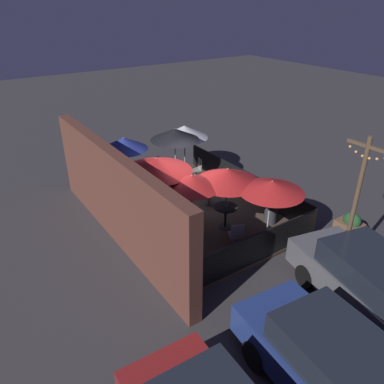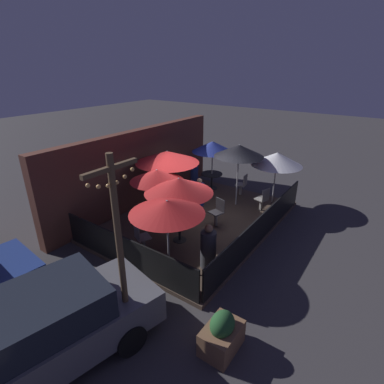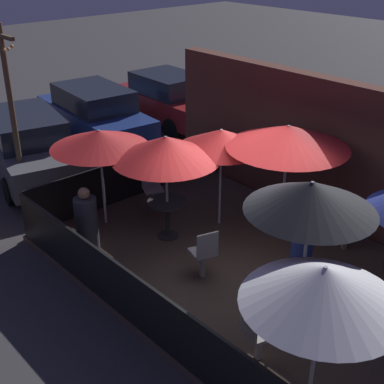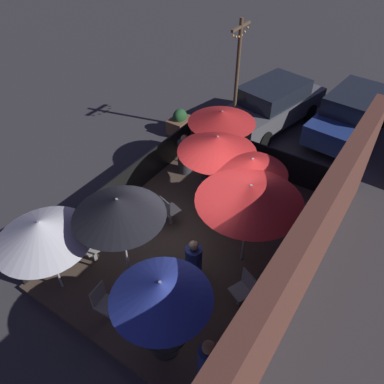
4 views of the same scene
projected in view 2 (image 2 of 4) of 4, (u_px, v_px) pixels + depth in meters
ground_plane at (197, 222)px, 10.86m from camera, size 60.00×60.00×0.00m
patio_deck at (197, 220)px, 10.83m from camera, size 6.95×5.01×0.12m
building_wall at (140, 168)px, 11.71m from camera, size 8.55×0.36×3.02m
fence_front at (262, 227)px, 9.32m from camera, size 6.75×0.05×0.95m
fence_side_left at (125, 252)px, 8.04m from camera, size 0.05×4.81×0.95m
patio_umbrella_0 at (213, 147)px, 12.73m from camera, size 1.77×1.77×2.14m
patio_umbrella_1 at (179, 185)px, 8.75m from camera, size 2.05×2.05×2.10m
patio_umbrella_2 at (167, 157)px, 10.67m from camera, size 2.29×2.29×2.31m
patio_umbrella_3 at (157, 175)px, 9.59m from camera, size 1.75×1.75×2.05m
patio_umbrella_4 at (277, 159)px, 11.40m from camera, size 1.95×1.95×2.07m
patio_umbrella_5 at (239, 151)px, 11.06m from camera, size 1.86×1.86×2.42m
patio_umbrella_6 at (167, 207)px, 7.47m from camera, size 1.94×1.94×2.03m
dining_table_0 at (212, 176)px, 13.26m from camera, size 0.93×0.93×0.70m
dining_table_1 at (179, 223)px, 9.25m from camera, size 0.77×0.77×0.77m
patio_chair_0 at (242, 184)px, 12.62m from camera, size 0.43×0.43×0.91m
patio_chair_1 at (217, 211)px, 10.19m from camera, size 0.50×0.50×0.96m
patio_chair_2 at (141, 237)px, 8.70m from camera, size 0.53×0.53×0.94m
patio_chair_3 at (263, 199)px, 11.20m from camera, size 0.50×0.50×0.92m
patio_chair_4 at (174, 186)px, 12.39m from camera, size 0.53×0.53×0.91m
patron_0 at (199, 193)px, 11.70m from camera, size 0.50×0.50×1.12m
patron_1 at (194, 172)px, 13.80m from camera, size 0.42×0.42×1.24m
patron_2 at (208, 249)px, 8.04m from camera, size 0.57×0.57×1.30m
planter_box at (222, 334)px, 5.85m from camera, size 0.88×0.61×0.90m
light_post at (120, 248)px, 5.34m from camera, size 1.10×0.12×3.98m
parked_car_0 at (37, 334)px, 5.29m from camera, size 4.70×2.62×1.62m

